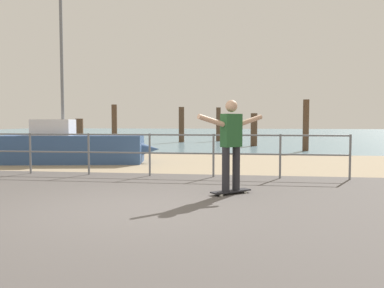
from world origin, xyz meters
TOP-DOWN VIEW (x-y plane):
  - ground_plane at (0.00, -1.00)m, footprint 24.00×10.00m
  - beach_strip at (0.00, 7.00)m, footprint 24.00×6.00m
  - sea_surface at (0.00, 35.00)m, footprint 72.00×50.00m
  - railing_fence at (-1.25, 3.60)m, footprint 10.93×0.05m
  - sailboat at (-3.45, 6.16)m, footprint 5.06×2.12m
  - skateboard at (1.58, 1.49)m, footprint 0.74×0.67m
  - skateboarder at (1.58, 1.49)m, footprint 1.16×1.00m
  - groyne_post_0 at (-6.53, 13.22)m, footprint 0.39×0.39m
  - groyne_post_1 at (-4.32, 12.20)m, footprint 0.26×0.26m
  - groyne_post_2 at (-2.11, 18.43)m, footprint 0.34×0.34m
  - groyne_post_3 at (0.09, 20.00)m, footprint 0.30×0.30m
  - groyne_post_4 at (2.30, 15.29)m, footprint 0.35×0.35m
  - groyne_post_5 at (4.51, 12.21)m, footprint 0.27×0.27m

SIDE VIEW (x-z plane):
  - ground_plane at x=0.00m, z-range -0.02..0.02m
  - beach_strip at x=0.00m, z-range -0.02..0.02m
  - sea_surface at x=0.00m, z-range -0.02..0.02m
  - skateboard at x=1.58m, z-range 0.03..0.11m
  - sailboat at x=-3.45m, z-range -2.30..3.35m
  - railing_fence at x=-1.25m, z-range 0.17..1.22m
  - groyne_post_0 at x=-6.53m, z-range 0.00..1.47m
  - groyne_post_4 at x=2.30m, z-range 0.00..1.76m
  - skateboarder at x=1.58m, z-range 0.19..1.84m
  - groyne_post_1 at x=-4.32m, z-range 0.00..2.12m
  - groyne_post_2 at x=-2.11m, z-range 0.00..2.22m
  - groyne_post_3 at x=0.09m, z-range 0.00..2.23m
  - groyne_post_5 at x=4.51m, z-range 0.00..2.30m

